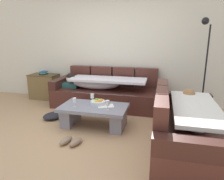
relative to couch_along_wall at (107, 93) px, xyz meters
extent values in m
plane|color=tan|center=(-0.03, -1.63, -0.33)|extent=(14.00, 14.00, 0.00)
cube|color=beige|center=(-0.03, 0.52, 1.02)|extent=(9.00, 0.10, 2.70)
cube|color=#4B251E|center=(0.05, -0.03, -0.12)|extent=(2.56, 0.92, 0.42)
cube|color=#4B251E|center=(-0.78, 0.35, 0.32)|extent=(0.52, 0.16, 0.46)
cube|color=#4B251E|center=(-0.23, 0.35, 0.32)|extent=(0.52, 0.16, 0.46)
cube|color=#4B251E|center=(0.32, 0.35, 0.32)|extent=(0.52, 0.16, 0.46)
cube|color=#4B251E|center=(0.87, 0.35, 0.32)|extent=(0.52, 0.16, 0.46)
cube|color=#3C1E18|center=(-1.14, -0.03, 0.19)|extent=(0.18, 0.92, 0.20)
cube|color=#3C1E18|center=(1.23, -0.03, 0.19)|extent=(0.18, 0.92, 0.20)
cube|color=#2D6660|center=(-0.87, -0.04, 0.15)|extent=(0.36, 0.28, 0.11)
sphere|color=beige|center=(-0.87, -0.08, 0.31)|extent=(0.21, 0.21, 0.21)
sphere|color=black|center=(-0.87, -0.08, 0.34)|extent=(0.20, 0.20, 0.20)
ellipsoid|color=silver|center=(-0.25, -0.08, 0.23)|extent=(1.10, 0.44, 0.28)
cube|color=silver|center=(0.05, -0.10, 0.33)|extent=(1.70, 0.60, 0.05)
cube|color=silver|center=(0.05, -0.47, -0.10)|extent=(1.44, 0.04, 0.38)
cube|color=#4B251E|center=(1.61, -1.62, -0.12)|extent=(0.92, 1.95, 0.42)
cube|color=#4B251E|center=(1.23, -2.15, 0.32)|extent=(0.16, 0.50, 0.46)
cube|color=#4B251E|center=(1.23, -1.62, 0.32)|extent=(0.16, 0.50, 0.46)
cube|color=#4B251E|center=(1.23, -1.09, 0.32)|extent=(0.16, 0.50, 0.46)
cube|color=#3C1E18|center=(1.61, -2.50, 0.19)|extent=(0.92, 0.18, 0.20)
cube|color=#3C1E18|center=(1.61, -0.74, 0.19)|extent=(0.92, 0.18, 0.20)
cube|color=gray|center=(1.62, -1.01, 0.15)|extent=(0.28, 0.36, 0.11)
sphere|color=#936B4C|center=(1.66, -1.01, 0.31)|extent=(0.21, 0.21, 0.21)
sphere|color=#9E7042|center=(1.66, -1.01, 0.34)|extent=(0.20, 0.20, 0.20)
ellipsoid|color=silver|center=(1.66, -1.63, 0.23)|extent=(0.44, 1.03, 0.28)
cube|color=silver|center=(1.68, -1.62, 0.33)|extent=(0.60, 1.46, 0.05)
cube|color=silver|center=(2.05, -1.62, -0.10)|extent=(0.04, 1.24, 0.38)
cube|color=gray|center=(0.06, -1.13, 0.02)|extent=(1.20, 0.68, 0.06)
cube|color=gray|center=(-0.40, -1.13, -0.17)|extent=(0.20, 0.54, 0.32)
cube|color=gray|center=(0.52, -1.13, -0.17)|extent=(0.20, 0.54, 0.32)
cylinder|color=silver|center=(0.11, -1.04, 0.09)|extent=(0.28, 0.28, 0.07)
sphere|color=gold|center=(0.09, -1.08, 0.11)|extent=(0.08, 0.08, 0.08)
sphere|color=orange|center=(0.15, -1.06, 0.11)|extent=(0.08, 0.08, 0.08)
sphere|color=#629630|center=(0.06, -0.97, 0.11)|extent=(0.08, 0.08, 0.08)
sphere|color=orange|center=(0.16, -0.98, 0.11)|extent=(0.08, 0.08, 0.08)
cylinder|color=silver|center=(-0.25, -1.26, 0.06)|extent=(0.06, 0.06, 0.01)
cylinder|color=silver|center=(-0.25, -1.26, 0.10)|extent=(0.01, 0.01, 0.07)
cylinder|color=silver|center=(-0.25, -1.26, 0.18)|extent=(0.07, 0.07, 0.08)
cylinder|color=silver|center=(0.35, -1.26, 0.06)|extent=(0.06, 0.06, 0.01)
cylinder|color=silver|center=(0.35, -1.26, 0.10)|extent=(0.01, 0.01, 0.07)
cylinder|color=silver|center=(0.35, -1.26, 0.18)|extent=(0.07, 0.07, 0.08)
cylinder|color=silver|center=(-0.04, -0.92, 0.06)|extent=(0.06, 0.06, 0.01)
cylinder|color=silver|center=(-0.04, -0.92, 0.10)|extent=(0.01, 0.01, 0.07)
cylinder|color=silver|center=(-0.04, -0.92, 0.18)|extent=(0.07, 0.07, 0.08)
cube|color=white|center=(0.27, -1.10, 0.06)|extent=(0.34, 0.30, 0.01)
cube|color=brown|center=(-1.78, 0.22, -0.02)|extent=(0.70, 0.42, 0.62)
cube|color=#4F3F23|center=(-1.78, 0.22, 0.30)|extent=(0.72, 0.44, 0.02)
cube|color=black|center=(-1.77, 0.22, 0.32)|extent=(0.16, 0.22, 0.02)
cube|color=#338C59|center=(-1.76, 0.22, 0.35)|extent=(0.14, 0.18, 0.03)
cube|color=#2D569E|center=(-1.76, 0.23, 0.38)|extent=(0.17, 0.21, 0.03)
cylinder|color=black|center=(2.08, 0.13, -0.32)|extent=(0.28, 0.28, 0.02)
cylinder|color=black|center=(2.08, 0.13, 0.59)|extent=(0.03, 0.03, 1.80)
sphere|color=black|center=(1.96, 0.03, 1.55)|extent=(0.14, 0.14, 0.14)
ellipsoid|color=#8C7259|center=(-0.16, -1.85, -0.28)|extent=(0.17, 0.29, 0.09)
ellipsoid|color=#8C7259|center=(0.01, -1.85, -0.28)|extent=(0.18, 0.29, 0.09)
ellipsoid|color=#232328|center=(-0.84, -1.01, -0.27)|extent=(0.48, 0.51, 0.12)
camera|label=1|loc=(1.22, -4.44, 1.25)|focal=32.87mm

